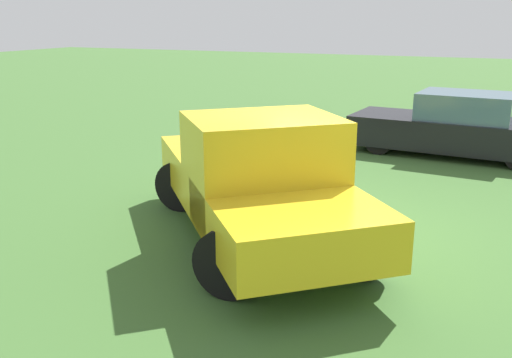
% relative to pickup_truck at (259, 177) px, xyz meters
% --- Properties ---
extents(ground_plane, '(80.00, 80.00, 0.00)m').
position_rel_pickup_truck_xyz_m(ground_plane, '(0.83, 0.73, -0.96)').
color(ground_plane, '#3D662D').
extents(pickup_truck, '(4.74, 5.04, 1.84)m').
position_rel_pickup_truck_xyz_m(pickup_truck, '(0.00, 0.00, 0.00)').
color(pickup_truck, black).
rests_on(pickup_truck, ground_plane).
extents(sedan_near, '(4.68, 2.12, 1.45)m').
position_rel_pickup_truck_xyz_m(sedan_near, '(2.01, 6.68, -0.30)').
color(sedan_near, black).
rests_on(sedan_near, ground_plane).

